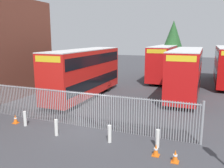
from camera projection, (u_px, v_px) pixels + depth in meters
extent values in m
plane|color=#3D3D42|center=(128.00, 97.00, 22.00)|extent=(100.00, 100.00, 0.00)
cylinder|color=gray|center=(1.00, 99.00, 17.07)|extent=(0.06, 0.06, 2.20)
cylinder|color=gray|center=(2.00, 99.00, 17.02)|extent=(0.06, 0.06, 2.20)
cylinder|color=gray|center=(4.00, 99.00, 16.97)|extent=(0.06, 0.06, 2.20)
cylinder|color=gray|center=(5.00, 100.00, 16.92)|extent=(0.06, 0.06, 2.20)
cylinder|color=gray|center=(6.00, 100.00, 16.87)|extent=(0.06, 0.06, 2.20)
cylinder|color=gray|center=(8.00, 100.00, 16.82)|extent=(0.06, 0.06, 2.20)
cylinder|color=gray|center=(9.00, 100.00, 16.77)|extent=(0.06, 0.06, 2.20)
cylinder|color=gray|center=(11.00, 100.00, 16.72)|extent=(0.06, 0.06, 2.20)
cylinder|color=gray|center=(13.00, 101.00, 16.67)|extent=(0.06, 0.06, 2.20)
cylinder|color=gray|center=(14.00, 101.00, 16.62)|extent=(0.06, 0.06, 2.20)
cylinder|color=gray|center=(16.00, 101.00, 16.57)|extent=(0.06, 0.06, 2.20)
cylinder|color=gray|center=(17.00, 101.00, 16.52)|extent=(0.06, 0.06, 2.20)
cylinder|color=gray|center=(19.00, 101.00, 16.47)|extent=(0.06, 0.06, 2.20)
cylinder|color=gray|center=(20.00, 102.00, 16.42)|extent=(0.06, 0.06, 2.20)
cylinder|color=gray|center=(22.00, 102.00, 16.37)|extent=(0.06, 0.06, 2.20)
cylinder|color=gray|center=(23.00, 102.00, 16.31)|extent=(0.06, 0.06, 2.20)
cylinder|color=gray|center=(25.00, 102.00, 16.26)|extent=(0.06, 0.06, 2.20)
cylinder|color=gray|center=(27.00, 102.00, 16.21)|extent=(0.06, 0.06, 2.20)
cylinder|color=gray|center=(28.00, 103.00, 16.16)|extent=(0.06, 0.06, 2.20)
cylinder|color=gray|center=(30.00, 103.00, 16.11)|extent=(0.06, 0.06, 2.20)
cylinder|color=gray|center=(32.00, 103.00, 16.06)|extent=(0.06, 0.06, 2.20)
cylinder|color=gray|center=(33.00, 103.00, 16.01)|extent=(0.06, 0.06, 2.20)
cylinder|color=gray|center=(35.00, 103.00, 15.96)|extent=(0.06, 0.06, 2.20)
cylinder|color=gray|center=(37.00, 104.00, 15.91)|extent=(0.06, 0.06, 2.20)
cylinder|color=gray|center=(38.00, 104.00, 15.86)|extent=(0.06, 0.06, 2.20)
cylinder|color=gray|center=(40.00, 104.00, 15.81)|extent=(0.06, 0.06, 2.20)
cylinder|color=gray|center=(42.00, 104.00, 15.76)|extent=(0.06, 0.06, 2.20)
cylinder|color=gray|center=(43.00, 104.00, 15.71)|extent=(0.06, 0.06, 2.20)
cylinder|color=gray|center=(45.00, 105.00, 15.66)|extent=(0.06, 0.06, 2.20)
cylinder|color=gray|center=(47.00, 105.00, 15.61)|extent=(0.06, 0.06, 2.20)
cylinder|color=gray|center=(49.00, 105.00, 15.56)|extent=(0.06, 0.06, 2.20)
cylinder|color=gray|center=(50.00, 105.00, 15.50)|extent=(0.06, 0.06, 2.20)
cylinder|color=gray|center=(52.00, 106.00, 15.45)|extent=(0.06, 0.06, 2.20)
cylinder|color=gray|center=(54.00, 106.00, 15.40)|extent=(0.06, 0.06, 2.20)
cylinder|color=gray|center=(56.00, 106.00, 15.35)|extent=(0.06, 0.06, 2.20)
cylinder|color=gray|center=(58.00, 106.00, 15.30)|extent=(0.06, 0.06, 2.20)
cylinder|color=gray|center=(59.00, 107.00, 15.25)|extent=(0.06, 0.06, 2.20)
cylinder|color=gray|center=(61.00, 107.00, 15.20)|extent=(0.06, 0.06, 2.20)
cylinder|color=gray|center=(63.00, 107.00, 15.15)|extent=(0.06, 0.06, 2.20)
cylinder|color=gray|center=(65.00, 107.00, 15.10)|extent=(0.06, 0.06, 2.20)
cylinder|color=gray|center=(67.00, 107.00, 15.05)|extent=(0.06, 0.06, 2.20)
cylinder|color=gray|center=(69.00, 108.00, 15.00)|extent=(0.06, 0.06, 2.20)
cylinder|color=gray|center=(71.00, 108.00, 14.95)|extent=(0.06, 0.06, 2.20)
cylinder|color=gray|center=(72.00, 108.00, 14.90)|extent=(0.06, 0.06, 2.20)
cylinder|color=gray|center=(74.00, 108.00, 14.85)|extent=(0.06, 0.06, 2.20)
cylinder|color=gray|center=(76.00, 109.00, 14.80)|extent=(0.06, 0.06, 2.20)
cylinder|color=gray|center=(78.00, 109.00, 14.74)|extent=(0.06, 0.06, 2.20)
cylinder|color=gray|center=(80.00, 109.00, 14.69)|extent=(0.06, 0.06, 2.20)
cylinder|color=gray|center=(82.00, 109.00, 14.64)|extent=(0.06, 0.06, 2.20)
cylinder|color=gray|center=(84.00, 110.00, 14.59)|extent=(0.06, 0.06, 2.20)
cylinder|color=gray|center=(86.00, 110.00, 14.54)|extent=(0.06, 0.06, 2.20)
cylinder|color=gray|center=(88.00, 110.00, 14.49)|extent=(0.06, 0.06, 2.20)
cylinder|color=gray|center=(90.00, 110.00, 14.44)|extent=(0.06, 0.06, 2.20)
cylinder|color=gray|center=(92.00, 111.00, 14.39)|extent=(0.06, 0.06, 2.20)
cylinder|color=gray|center=(94.00, 111.00, 14.34)|extent=(0.06, 0.06, 2.20)
cylinder|color=gray|center=(96.00, 111.00, 14.29)|extent=(0.06, 0.06, 2.20)
cylinder|color=gray|center=(99.00, 111.00, 14.24)|extent=(0.06, 0.06, 2.20)
cylinder|color=gray|center=(101.00, 112.00, 14.19)|extent=(0.06, 0.06, 2.20)
cylinder|color=gray|center=(103.00, 112.00, 14.14)|extent=(0.06, 0.06, 2.20)
cylinder|color=gray|center=(105.00, 112.00, 14.09)|extent=(0.06, 0.06, 2.20)
cylinder|color=gray|center=(107.00, 113.00, 14.04)|extent=(0.06, 0.06, 2.20)
cylinder|color=gray|center=(109.00, 113.00, 13.99)|extent=(0.06, 0.06, 2.20)
cylinder|color=gray|center=(111.00, 113.00, 13.93)|extent=(0.06, 0.06, 2.20)
cylinder|color=gray|center=(114.00, 113.00, 13.88)|extent=(0.06, 0.06, 2.20)
cylinder|color=gray|center=(116.00, 114.00, 13.83)|extent=(0.06, 0.06, 2.20)
cylinder|color=gray|center=(118.00, 114.00, 13.78)|extent=(0.06, 0.06, 2.20)
cylinder|color=gray|center=(120.00, 114.00, 13.73)|extent=(0.06, 0.06, 2.20)
cylinder|color=gray|center=(123.00, 114.00, 13.68)|extent=(0.06, 0.06, 2.20)
cylinder|color=gray|center=(125.00, 115.00, 13.63)|extent=(0.06, 0.06, 2.20)
cylinder|color=gray|center=(127.00, 115.00, 13.58)|extent=(0.06, 0.06, 2.20)
cylinder|color=gray|center=(129.00, 115.00, 13.53)|extent=(0.06, 0.06, 2.20)
cylinder|color=gray|center=(132.00, 116.00, 13.48)|extent=(0.06, 0.06, 2.20)
cylinder|color=gray|center=(134.00, 116.00, 13.43)|extent=(0.06, 0.06, 2.20)
cylinder|color=gray|center=(136.00, 116.00, 13.38)|extent=(0.06, 0.06, 2.20)
cylinder|color=gray|center=(139.00, 117.00, 13.33)|extent=(0.06, 0.06, 2.20)
cylinder|color=gray|center=(141.00, 117.00, 13.28)|extent=(0.06, 0.06, 2.20)
cylinder|color=gray|center=(144.00, 117.00, 13.23)|extent=(0.06, 0.06, 2.20)
cylinder|color=gray|center=(146.00, 117.00, 13.17)|extent=(0.06, 0.06, 2.20)
cylinder|color=gray|center=(149.00, 118.00, 13.12)|extent=(0.06, 0.06, 2.20)
cylinder|color=gray|center=(151.00, 118.00, 13.07)|extent=(0.06, 0.06, 2.20)
cylinder|color=gray|center=(154.00, 118.00, 13.02)|extent=(0.06, 0.06, 2.20)
cylinder|color=gray|center=(156.00, 119.00, 12.97)|extent=(0.06, 0.06, 2.20)
cylinder|color=gray|center=(159.00, 119.00, 12.92)|extent=(0.06, 0.06, 2.20)
cylinder|color=gray|center=(161.00, 119.00, 12.87)|extent=(0.06, 0.06, 2.20)
cylinder|color=gray|center=(164.00, 120.00, 12.82)|extent=(0.06, 0.06, 2.20)
cylinder|color=gray|center=(166.00, 120.00, 12.77)|extent=(0.06, 0.06, 2.20)
cylinder|color=gray|center=(169.00, 120.00, 12.72)|extent=(0.06, 0.06, 2.20)
cylinder|color=gray|center=(172.00, 121.00, 12.67)|extent=(0.06, 0.06, 2.20)
cylinder|color=gray|center=(174.00, 121.00, 12.62)|extent=(0.06, 0.06, 2.20)
cylinder|color=gray|center=(177.00, 121.00, 12.57)|extent=(0.06, 0.06, 2.20)
cylinder|color=gray|center=(180.00, 122.00, 12.52)|extent=(0.06, 0.06, 2.20)
cylinder|color=gray|center=(182.00, 122.00, 12.47)|extent=(0.06, 0.06, 2.20)
cylinder|color=gray|center=(185.00, 122.00, 12.42)|extent=(0.06, 0.06, 2.20)
cylinder|color=gray|center=(188.00, 123.00, 12.36)|extent=(0.06, 0.06, 2.20)
cylinder|color=gray|center=(191.00, 123.00, 12.31)|extent=(0.06, 0.06, 2.20)
cylinder|color=gray|center=(193.00, 123.00, 12.26)|extent=(0.06, 0.06, 2.20)
cylinder|color=gray|center=(196.00, 124.00, 12.21)|extent=(0.06, 0.06, 2.20)
cylinder|color=gray|center=(199.00, 124.00, 12.16)|extent=(0.06, 0.06, 2.20)
cylinder|color=gray|center=(202.00, 125.00, 12.11)|extent=(0.06, 0.06, 2.20)
cylinder|color=gray|center=(77.00, 93.00, 14.57)|extent=(14.66, 0.07, 0.07)
cylinder|color=gray|center=(202.00, 123.00, 12.10)|extent=(0.14, 0.14, 2.35)
cube|color=red|center=(85.00, 72.00, 21.76)|extent=(2.50, 10.80, 4.00)
cube|color=black|center=(85.00, 80.00, 21.91)|extent=(2.54, 10.37, 0.90)
cube|color=black|center=(84.00, 59.00, 21.52)|extent=(2.54, 10.37, 0.90)
cube|color=yellow|center=(48.00, 59.00, 16.56)|extent=(2.12, 0.12, 0.44)
cube|color=silver|center=(84.00, 50.00, 21.36)|extent=(2.50, 10.80, 0.08)
cylinder|color=black|center=(54.00, 99.00, 19.46)|extent=(0.30, 1.04, 1.04)
cylinder|color=black|center=(77.00, 101.00, 18.66)|extent=(0.30, 1.04, 1.04)
cylinder|color=black|center=(89.00, 85.00, 25.22)|extent=(0.30, 1.04, 1.04)
cylinder|color=black|center=(108.00, 86.00, 24.42)|extent=(0.30, 1.04, 1.04)
cube|color=red|center=(186.00, 71.00, 22.13)|extent=(2.50, 10.80, 4.00)
cube|color=black|center=(185.00, 80.00, 22.28)|extent=(2.54, 10.37, 0.90)
cube|color=black|center=(187.00, 59.00, 21.89)|extent=(2.54, 10.37, 0.90)
cube|color=yellow|center=(181.00, 59.00, 16.93)|extent=(2.12, 0.12, 0.44)
cube|color=silver|center=(187.00, 50.00, 21.73)|extent=(2.50, 10.80, 0.08)
cylinder|color=black|center=(168.00, 98.00, 19.83)|extent=(0.30, 1.04, 1.04)
cylinder|color=black|center=(195.00, 100.00, 19.03)|extent=(0.30, 1.04, 1.04)
cylinder|color=black|center=(177.00, 84.00, 25.59)|extent=(0.30, 1.04, 1.04)
cylinder|color=black|center=(198.00, 85.00, 24.79)|extent=(0.30, 1.04, 1.04)
cylinder|color=black|center=(217.00, 85.00, 25.15)|extent=(0.30, 1.04, 1.04)
cylinder|color=black|center=(215.00, 76.00, 30.91)|extent=(0.30, 1.04, 1.04)
cube|color=red|center=(164.00, 62.00, 30.75)|extent=(2.50, 10.80, 4.00)
cube|color=black|center=(164.00, 68.00, 30.91)|extent=(2.54, 10.37, 0.90)
cube|color=black|center=(165.00, 53.00, 30.52)|extent=(2.54, 10.37, 0.90)
cube|color=yellow|center=(157.00, 51.00, 25.56)|extent=(2.12, 0.12, 0.44)
cube|color=silver|center=(165.00, 46.00, 30.36)|extent=(2.50, 10.80, 0.08)
cylinder|color=black|center=(150.00, 79.00, 28.46)|extent=(0.30, 1.04, 1.04)
cylinder|color=black|center=(168.00, 80.00, 27.66)|extent=(0.30, 1.04, 1.04)
cylinder|color=black|center=(159.00, 72.00, 34.22)|extent=(0.30, 1.04, 1.04)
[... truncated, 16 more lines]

